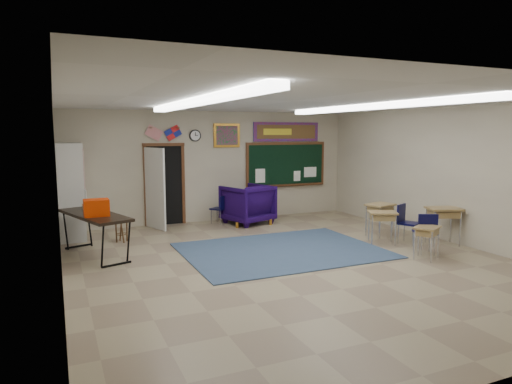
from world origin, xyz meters
name	(u,v)px	position (x,y,z in m)	size (l,w,h in m)	color
floor	(292,262)	(0.00, 0.00, 0.00)	(9.00, 9.00, 0.00)	gray
back_wall	(215,167)	(0.00, 4.50, 1.50)	(8.00, 0.04, 3.00)	beige
left_wall	(58,195)	(-4.00, 0.00, 1.50)	(0.04, 9.00, 3.00)	beige
right_wall	(453,175)	(4.00, 0.00, 1.50)	(0.04, 9.00, 3.00)	beige
ceiling	(294,101)	(0.00, 0.00, 3.00)	(8.00, 9.00, 0.04)	silver
area_rug	(282,250)	(0.20, 0.80, 0.01)	(4.00, 3.00, 0.02)	#334562
fluorescent_strips	(294,104)	(0.00, 0.00, 2.94)	(3.86, 6.00, 0.10)	white
doorway	(162,186)	(-1.50, 4.35, 1.06)	(1.10, 0.89, 2.16)	black
chalkboard	(286,166)	(2.20, 4.46, 1.46)	(2.55, 0.14, 1.30)	#532D17
bulletin_board	(287,132)	(2.20, 4.47, 2.45)	(2.10, 0.05, 0.55)	#AF0F14
framed_art_print	(227,135)	(0.35, 4.47, 2.35)	(0.75, 0.05, 0.65)	#AF7521
wall_clock	(195,136)	(-0.55, 4.47, 2.35)	(0.32, 0.05, 0.32)	black
wall_flags	(164,131)	(-1.40, 4.44, 2.48)	(1.16, 0.06, 0.70)	red
storage_cabinet	(71,191)	(-3.71, 3.85, 1.10)	(0.59, 1.25, 2.20)	beige
wingback_armchair	(248,204)	(0.66, 3.75, 0.53)	(1.12, 1.15, 1.05)	#150537
student_chair_reading	(219,209)	(-0.06, 4.04, 0.38)	(0.38, 0.38, 0.77)	black
student_chair_desk_a	(425,233)	(2.73, -0.55, 0.42)	(0.42, 0.42, 0.84)	black
student_chair_desk_b	(409,224)	(3.04, 0.24, 0.43)	(0.43, 0.43, 0.86)	black
student_desk_front_left	(382,226)	(2.49, 0.46, 0.40)	(0.73, 0.67, 0.72)	#A1824B
student_desk_front_right	(380,218)	(2.95, 1.11, 0.43)	(0.75, 0.64, 0.76)	#A1824B
student_desk_back_left	(427,241)	(2.47, -0.87, 0.36)	(0.66, 0.61, 0.64)	#A1824B
student_desk_back_right	(443,224)	(3.65, -0.14, 0.46)	(0.82, 0.71, 0.82)	#A1824B
folding_table	(95,233)	(-3.36, 1.95, 0.47)	(1.29, 2.17, 1.17)	black
wooden_stool	(122,230)	(-2.73, 2.95, 0.28)	(0.30, 0.30, 0.53)	#4D3317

